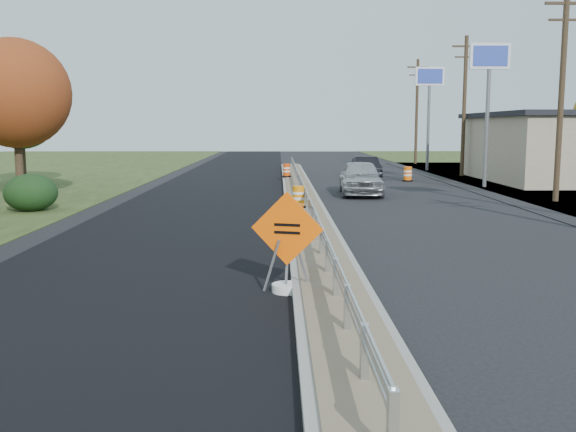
{
  "coord_description": "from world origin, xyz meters",
  "views": [
    {
      "loc": [
        -1.07,
        -19.69,
        3.36
      ],
      "look_at": [
        -0.83,
        -3.45,
        1.1
      ],
      "focal_mm": 40.0,
      "sensor_mm": 36.0,
      "label": 1
    }
  ],
  "objects_px": {
    "barrel_median_near": "(296,218)",
    "car_dark_mid": "(366,167)",
    "barrel_median_far": "(287,171)",
    "car_silver": "(361,178)",
    "caution_sign": "(287,267)",
    "barrel_median_mid": "(298,197)",
    "barrel_shoulder_mid": "(408,174)"
  },
  "relations": [
    {
      "from": "barrel_median_near",
      "to": "car_dark_mid",
      "type": "relative_size",
      "value": 0.2
    },
    {
      "from": "caution_sign",
      "to": "barrel_median_far",
      "type": "relative_size",
      "value": 2.51
    },
    {
      "from": "barrel_median_near",
      "to": "barrel_median_mid",
      "type": "relative_size",
      "value": 0.98
    },
    {
      "from": "barrel_median_near",
      "to": "car_dark_mid",
      "type": "xyz_separation_m",
      "value": [
        5.32,
        23.47,
        0.07
      ]
    },
    {
      "from": "barrel_median_mid",
      "to": "car_silver",
      "type": "relative_size",
      "value": 0.17
    },
    {
      "from": "barrel_median_far",
      "to": "barrel_median_mid",
      "type": "bearing_deg",
      "value": -89.04
    },
    {
      "from": "barrel_median_far",
      "to": "car_silver",
      "type": "xyz_separation_m",
      "value": [
        3.59,
        -8.63,
        0.23
      ]
    },
    {
      "from": "car_silver",
      "to": "barrel_median_mid",
      "type": "bearing_deg",
      "value": -112.3
    },
    {
      "from": "caution_sign",
      "to": "car_dark_mid",
      "type": "relative_size",
      "value": 0.49
    },
    {
      "from": "car_silver",
      "to": "car_dark_mid",
      "type": "distance_m",
      "value": 10.82
    },
    {
      "from": "barrel_median_far",
      "to": "car_silver",
      "type": "bearing_deg",
      "value": -67.44
    },
    {
      "from": "barrel_median_mid",
      "to": "barrel_shoulder_mid",
      "type": "height_order",
      "value": "barrel_median_mid"
    },
    {
      "from": "barrel_median_mid",
      "to": "barrel_shoulder_mid",
      "type": "relative_size",
      "value": 0.93
    },
    {
      "from": "car_silver",
      "to": "car_dark_mid",
      "type": "xyz_separation_m",
      "value": [
        1.74,
        10.68,
        -0.16
      ]
    },
    {
      "from": "car_silver",
      "to": "car_dark_mid",
      "type": "relative_size",
      "value": 1.18
    },
    {
      "from": "caution_sign",
      "to": "barrel_shoulder_mid",
      "type": "xyz_separation_m",
      "value": [
        7.9,
        27.03,
        -0.09
      ]
    },
    {
      "from": "caution_sign",
      "to": "car_silver",
      "type": "distance_m",
      "value": 19.5
    },
    {
      "from": "caution_sign",
      "to": "barrel_median_mid",
      "type": "bearing_deg",
      "value": 102.9
    },
    {
      "from": "barrel_median_far",
      "to": "car_dark_mid",
      "type": "relative_size",
      "value": 0.19
    },
    {
      "from": "barrel_median_near",
      "to": "caution_sign",
      "type": "bearing_deg",
      "value": -93.18
    },
    {
      "from": "caution_sign",
      "to": "car_dark_mid",
      "type": "xyz_separation_m",
      "value": [
        5.67,
        29.77,
        0.18
      ]
    },
    {
      "from": "barrel_median_far",
      "to": "car_dark_mid",
      "type": "bearing_deg",
      "value": 21.02
    },
    {
      "from": "barrel_median_mid",
      "to": "car_silver",
      "type": "xyz_separation_m",
      "value": [
        3.33,
        7.0,
        0.22
      ]
    },
    {
      "from": "barrel_median_near",
      "to": "car_dark_mid",
      "type": "distance_m",
      "value": 24.07
    },
    {
      "from": "barrel_median_near",
      "to": "car_silver",
      "type": "height_order",
      "value": "car_silver"
    },
    {
      "from": "barrel_median_far",
      "to": "car_dark_mid",
      "type": "xyz_separation_m",
      "value": [
        5.32,
        2.05,
        0.08
      ]
    },
    {
      "from": "barrel_median_near",
      "to": "barrel_median_mid",
      "type": "height_order",
      "value": "barrel_median_mid"
    },
    {
      "from": "barrel_median_near",
      "to": "barrel_median_far",
      "type": "height_order",
      "value": "barrel_median_near"
    },
    {
      "from": "barrel_median_mid",
      "to": "barrel_shoulder_mid",
      "type": "xyz_separation_m",
      "value": [
        7.29,
        14.94,
        -0.2
      ]
    },
    {
      "from": "caution_sign",
      "to": "barrel_median_near",
      "type": "bearing_deg",
      "value": 102.62
    },
    {
      "from": "barrel_median_far",
      "to": "car_silver",
      "type": "relative_size",
      "value": 0.16
    },
    {
      "from": "car_silver",
      "to": "barrel_shoulder_mid",
      "type": "bearing_deg",
      "value": 66.57
    }
  ]
}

